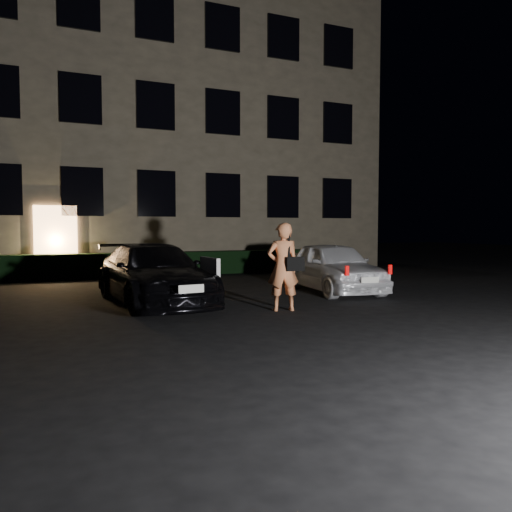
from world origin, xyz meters
name	(u,v)px	position (x,y,z in m)	size (l,w,h in m)	color
ground	(292,329)	(0.00, 0.00, 0.00)	(80.00, 80.00, 0.00)	black
building	(137,131)	(0.00, 14.99, 6.00)	(20.00, 8.11, 12.00)	brown
hedge	(160,264)	(0.00, 10.50, 0.42)	(15.00, 0.70, 0.85)	black
sedan	(154,274)	(-1.57, 3.87, 0.68)	(2.32, 4.89, 1.36)	black
hatch	(333,267)	(3.31, 4.02, 0.68)	(2.03, 4.15, 1.36)	white
man	(283,267)	(0.70, 1.77, 0.92)	(0.77, 0.58, 1.84)	#DC7F4D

